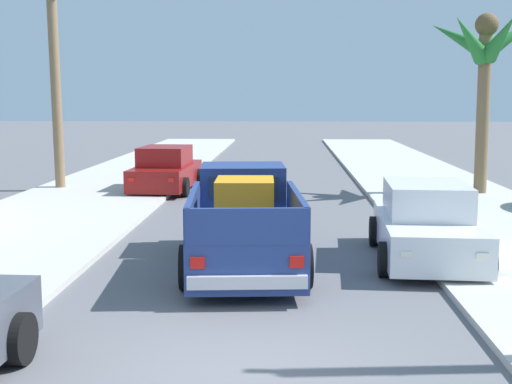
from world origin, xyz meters
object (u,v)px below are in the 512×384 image
palm_tree_right_fore (485,52)px  car_right_near (426,225)px  pickup_truck (244,224)px  car_left_mid (166,170)px

palm_tree_right_fore → car_right_near: bearing=-111.3°
pickup_truck → car_right_near: (3.55, 0.58, -0.11)m
pickup_truck → car_left_mid: bearing=107.9°
pickup_truck → car_left_mid: (-3.30, 10.23, -0.11)m
palm_tree_right_fore → car_left_mid: bearing=176.4°
car_right_near → palm_tree_right_fore: bearing=68.7°
car_left_mid → palm_tree_right_fore: size_ratio=0.74×
car_left_mid → palm_tree_right_fore: 11.09m
car_left_mid → palm_tree_right_fore: bearing=-3.6°
pickup_truck → car_left_mid: size_ratio=1.24×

